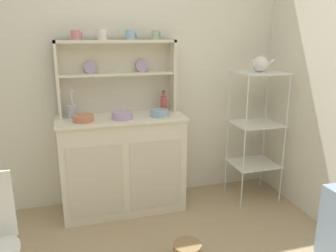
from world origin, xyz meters
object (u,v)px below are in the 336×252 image
(hutch_cabinet, at_px, (123,163))
(porcelain_teapot, at_px, (260,64))
(bakers_rack, at_px, (256,121))
(bowl_mixing_large, at_px, (83,118))
(hutch_shelf_unit, at_px, (117,71))
(jam_bottle, at_px, (164,103))
(cup_rose_0, at_px, (76,35))
(utensil_jar, at_px, (72,111))

(hutch_cabinet, distance_m, porcelain_teapot, 1.52)
(bakers_rack, height_order, bowl_mixing_large, bakers_rack)
(hutch_shelf_unit, relative_size, porcelain_teapot, 4.40)
(bowl_mixing_large, height_order, porcelain_teapot, porcelain_teapot)
(hutch_shelf_unit, relative_size, bowl_mixing_large, 6.04)
(jam_bottle, bearing_deg, hutch_shelf_unit, 169.23)
(bakers_rack, bearing_deg, cup_rose_0, 171.72)
(bowl_mixing_large, relative_size, utensil_jar, 0.69)
(bakers_rack, xyz_separation_m, porcelain_teapot, (-0.00, 0.00, 0.52))
(cup_rose_0, bearing_deg, porcelain_teapot, -8.29)
(bakers_rack, height_order, utensil_jar, bakers_rack)
(bakers_rack, relative_size, cup_rose_0, 13.45)
(hutch_cabinet, xyz_separation_m, jam_bottle, (0.40, 0.09, 0.50))
(bakers_rack, bearing_deg, porcelain_teapot, 180.00)
(bakers_rack, height_order, porcelain_teapot, porcelain_teapot)
(hutch_cabinet, height_order, cup_rose_0, cup_rose_0)
(porcelain_teapot, bearing_deg, utensil_jar, 173.62)
(hutch_cabinet, distance_m, utensil_jar, 0.64)
(jam_bottle, bearing_deg, hutch_cabinet, -167.95)
(hutch_cabinet, relative_size, jam_bottle, 5.63)
(hutch_shelf_unit, distance_m, cup_rose_0, 0.45)
(jam_bottle, distance_m, utensil_jar, 0.81)
(cup_rose_0, height_order, utensil_jar, cup_rose_0)
(cup_rose_0, distance_m, jam_bottle, 0.95)
(porcelain_teapot, bearing_deg, bowl_mixing_large, 178.74)
(bowl_mixing_large, relative_size, porcelain_teapot, 0.73)
(bakers_rack, bearing_deg, bowl_mixing_large, 178.74)
(hutch_shelf_unit, xyz_separation_m, bowl_mixing_large, (-0.32, -0.24, -0.35))
(bakers_rack, distance_m, utensil_jar, 1.68)
(porcelain_teapot, bearing_deg, jam_bottle, 167.11)
(hutch_shelf_unit, distance_m, porcelain_teapot, 1.28)
(bakers_rack, relative_size, porcelain_teapot, 5.30)
(hutch_cabinet, relative_size, utensil_jar, 4.48)
(porcelain_teapot, bearing_deg, hutch_shelf_unit, 167.79)
(bakers_rack, relative_size, bowl_mixing_large, 7.27)
(bakers_rack, bearing_deg, jam_bottle, 167.13)
(bakers_rack, xyz_separation_m, cup_rose_0, (-1.58, 0.23, 0.78))
(hutch_cabinet, height_order, jam_bottle, jam_bottle)
(hutch_cabinet, distance_m, bakers_rack, 1.30)
(hutch_cabinet, relative_size, bowl_mixing_large, 6.47)
(jam_bottle, xyz_separation_m, utensil_jar, (-0.81, -0.01, -0.02))
(bakers_rack, xyz_separation_m, jam_bottle, (-0.85, 0.19, 0.18))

